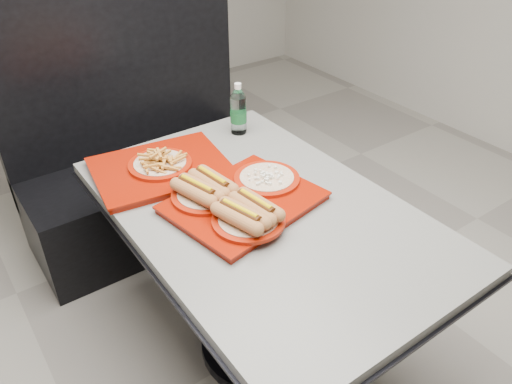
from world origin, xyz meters
TOP-DOWN VIEW (x-y plane):
  - ground at (0.00, 0.00)m, footprint 6.00×6.00m
  - diner_table at (0.00, 0.00)m, footprint 0.92×1.42m
  - booth_bench at (0.00, 1.09)m, footprint 1.30×0.57m
  - tray_near at (-0.07, 0.05)m, footprint 0.57×0.49m
  - tray_far at (-0.18, 0.43)m, footprint 0.57×0.47m
  - water_bottle at (0.26, 0.54)m, footprint 0.07×0.07m

SIDE VIEW (x-z plane):
  - ground at x=0.00m, z-range 0.00..0.00m
  - booth_bench at x=0.00m, z-range -0.27..1.08m
  - diner_table at x=0.00m, z-range 0.21..0.96m
  - tray_far at x=-0.18m, z-range 0.73..0.83m
  - tray_near at x=-0.07m, z-range 0.73..0.85m
  - water_bottle at x=0.26m, z-range 0.73..0.97m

